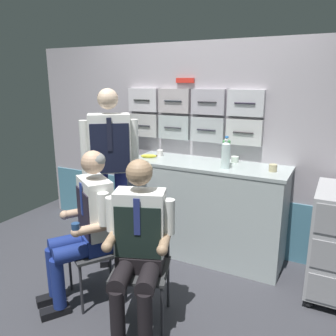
# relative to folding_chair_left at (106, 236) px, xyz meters

# --- Properties ---
(ground) EXTENTS (4.80, 4.80, 0.04)m
(ground) POSITION_rel_folding_chair_left_xyz_m (0.29, -0.10, -0.54)
(ground) COLOR #37373E
(galley_bulkhead) EXTENTS (4.20, 0.14, 2.15)m
(galley_bulkhead) POSITION_rel_folding_chair_left_xyz_m (0.29, 1.28, 0.54)
(galley_bulkhead) COLOR #AFA6AF
(galley_bulkhead) RESTS_ON ground
(galley_counter) EXTENTS (1.58, 0.53, 0.98)m
(galley_counter) POSITION_rel_folding_chair_left_xyz_m (0.49, 0.99, -0.03)
(galley_counter) COLOR #B1BCBC
(galley_counter) RESTS_ON ground
(folding_chair_left) EXTENTS (0.55, 0.55, 0.84)m
(folding_chair_left) POSITION_rel_folding_chair_left_xyz_m (0.00, 0.00, 0.00)
(folding_chair_left) COLOR #2D2D33
(folding_chair_left) RESTS_ON ground
(crew_member_left) EXTENTS (0.60, 0.67, 1.25)m
(crew_member_left) POSITION_rel_folding_chair_left_xyz_m (-0.09, -0.13, 0.17)
(crew_member_left) COLOR black
(crew_member_left) RESTS_ON ground
(folding_chair_center) EXTENTS (0.51, 0.51, 0.84)m
(folding_chair_center) POSITION_rel_folding_chair_left_xyz_m (0.41, -0.09, 0.00)
(folding_chair_center) COLOR #2D2D33
(folding_chair_center) RESTS_ON ground
(crew_member_center) EXTENTS (0.54, 0.67, 1.25)m
(crew_member_center) POSITION_rel_folding_chair_left_xyz_m (0.46, -0.24, 0.17)
(crew_member_center) COLOR black
(crew_member_center) RESTS_ON ground
(crew_member_standing) EXTENTS (0.44, 0.41, 1.70)m
(crew_member_standing) POSITION_rel_folding_chair_left_xyz_m (-0.28, 0.46, 0.50)
(crew_member_standing) COLOR black
(crew_member_standing) RESTS_ON ground
(water_bottle_blue_cap) EXTENTS (0.08, 0.08, 0.27)m
(water_bottle_blue_cap) POSITION_rel_folding_chair_left_xyz_m (0.71, 0.89, 0.59)
(water_bottle_blue_cap) COLOR silver
(water_bottle_blue_cap) RESTS_ON galley_counter
(sparkling_bottle_green) EXTENTS (0.08, 0.08, 0.28)m
(sparkling_bottle_green) POSITION_rel_folding_chair_left_xyz_m (0.68, 1.00, 0.60)
(sparkling_bottle_green) COLOR #45A454
(sparkling_bottle_green) RESTS_ON galley_counter
(coffee_cup_spare) EXTENTS (0.07, 0.07, 0.06)m
(coffee_cup_spare) POSITION_rel_folding_chair_left_xyz_m (-0.08, 1.08, 0.50)
(coffee_cup_spare) COLOR white
(coffee_cup_spare) RESTS_ON galley_counter
(paper_cup_tan) EXTENTS (0.07, 0.07, 0.06)m
(paper_cup_tan) POSITION_rel_folding_chair_left_xyz_m (0.72, 1.16, 0.49)
(paper_cup_tan) COLOR white
(paper_cup_tan) RESTS_ON galley_counter
(paper_cup_blue) EXTENTS (0.07, 0.07, 0.06)m
(paper_cup_blue) POSITION_rel_folding_chair_left_xyz_m (1.12, 0.98, 0.50)
(paper_cup_blue) COLOR tan
(paper_cup_blue) RESTS_ON galley_counter
(snack_banana) EXTENTS (0.17, 0.10, 0.04)m
(snack_banana) POSITION_rel_folding_chair_left_xyz_m (-0.14, 0.94, 0.48)
(snack_banana) COLOR yellow
(snack_banana) RESTS_ON galley_counter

